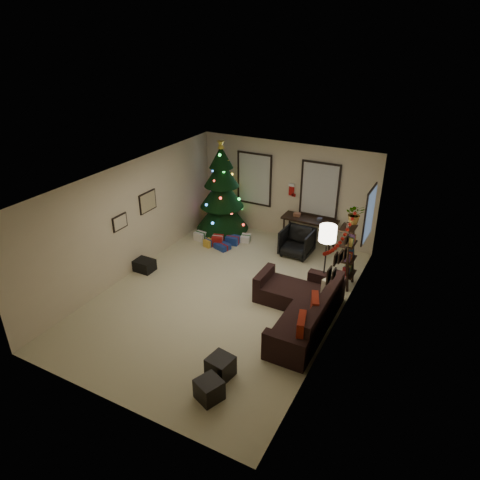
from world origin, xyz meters
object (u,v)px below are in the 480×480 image
at_px(christmas_tree, 222,195).
at_px(desk_chair, 297,242).
at_px(desk, 310,222).
at_px(sofa, 302,309).
at_px(bookshelf, 349,255).

distance_m(christmas_tree, desk_chair, 2.53).
xyz_separation_m(christmas_tree, desk, (2.49, 0.37, -0.44)).
xyz_separation_m(sofa, desk, (-1.03, 3.27, 0.43)).
distance_m(desk, desk_chair, 0.74).
bearing_deg(sofa, desk, 107.53).
height_order(christmas_tree, sofa, christmas_tree).
distance_m(christmas_tree, bookshelf, 4.14).
xyz_separation_m(christmas_tree, sofa, (3.52, -2.90, -0.88)).
height_order(sofa, desk_chair, sofa).
bearing_deg(desk_chair, sofa, -65.24).
height_order(christmas_tree, desk_chair, christmas_tree).
height_order(sofa, bookshelf, bookshelf).
height_order(sofa, desk, sofa).
relative_size(christmas_tree, desk, 1.88).
bearing_deg(christmas_tree, desk_chair, -6.68).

